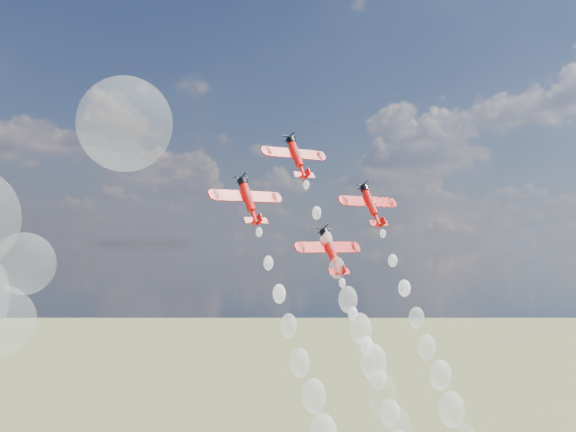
# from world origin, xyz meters

# --- Properties ---
(plane_lead) EXTENTS (13.65, 7.19, 8.91)m
(plane_lead) POSITION_xyz_m (-12.62, 12.09, 109.53)
(plane_lead) COLOR red
(plane_lead) RESTS_ON ground
(plane_left) EXTENTS (13.65, 7.19, 8.91)m
(plane_left) POSITION_xyz_m (-27.67, 6.98, 100.32)
(plane_left) COLOR red
(plane_left) RESTS_ON ground
(plane_right) EXTENTS (13.65, 7.19, 8.91)m
(plane_right) POSITION_xyz_m (2.42, 6.98, 100.32)
(plane_right) COLOR red
(plane_right) RESTS_ON ground
(plane_slot) EXTENTS (13.65, 7.19, 8.91)m
(plane_slot) POSITION_xyz_m (-12.62, 1.87, 91.11)
(plane_slot) COLOR red
(plane_slot) RESTS_ON ground
(smoke_trail_lead) EXTENTS (5.18, 29.99, 50.34)m
(smoke_trail_lead) POSITION_xyz_m (-12.66, -12.16, 66.15)
(smoke_trail_lead) COLOR white
(smoke_trail_lead) RESTS_ON plane_lead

